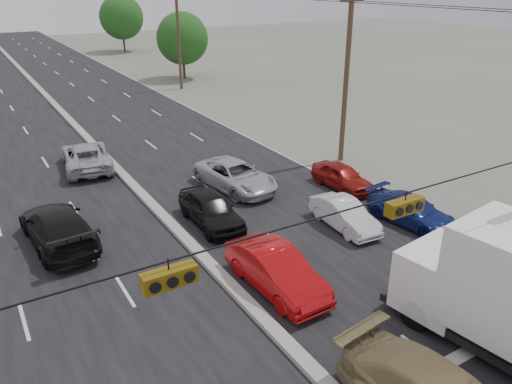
# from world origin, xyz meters

# --- Properties ---
(road_surface) EXTENTS (20.00, 160.00, 0.02)m
(road_surface) POSITION_xyz_m (0.00, 30.00, 0.00)
(road_surface) COLOR black
(road_surface) RESTS_ON ground
(center_median) EXTENTS (0.50, 160.00, 0.20)m
(center_median) POSITION_xyz_m (0.00, 30.00, 0.10)
(center_median) COLOR gray
(center_median) RESTS_ON ground
(utility_pole_right_b) EXTENTS (1.60, 0.30, 10.00)m
(utility_pole_right_b) POSITION_xyz_m (12.50, 15.00, 5.11)
(utility_pole_right_b) COLOR #422D1E
(utility_pole_right_b) RESTS_ON ground
(utility_pole_right_c) EXTENTS (1.60, 0.30, 10.00)m
(utility_pole_right_c) POSITION_xyz_m (12.50, 40.00, 5.11)
(utility_pole_right_c) COLOR #422D1E
(utility_pole_right_c) RESTS_ON ground
(traffic_signals) EXTENTS (25.00, 0.30, 0.54)m
(traffic_signals) POSITION_xyz_m (1.40, 0.00, 5.49)
(traffic_signals) COLOR black
(traffic_signals) RESTS_ON ground
(tree_right_mid) EXTENTS (5.60, 5.60, 7.14)m
(tree_right_mid) POSITION_xyz_m (15.00, 45.00, 4.34)
(tree_right_mid) COLOR #382619
(tree_right_mid) RESTS_ON ground
(tree_right_far) EXTENTS (6.40, 6.40, 8.16)m
(tree_right_far) POSITION_xyz_m (16.00, 70.00, 4.96)
(tree_right_far) COLOR #382619
(tree_right_far) RESTS_ON ground
(red_sedan) EXTENTS (1.81, 4.77, 1.55)m
(red_sedan) POSITION_xyz_m (1.40, 5.32, 0.78)
(red_sedan) COLOR #AE0A0D
(red_sedan) RESTS_ON ground
(queue_car_a) EXTENTS (1.91, 4.49, 1.51)m
(queue_car_a) POSITION_xyz_m (1.68, 11.24, 0.76)
(queue_car_a) COLOR black
(queue_car_a) RESTS_ON ground
(queue_car_b) EXTENTS (1.59, 3.96, 1.28)m
(queue_car_b) POSITION_xyz_m (6.70, 7.82, 0.64)
(queue_car_b) COLOR silver
(queue_car_b) RESTS_ON ground
(queue_car_c) EXTENTS (3.13, 5.55, 1.46)m
(queue_car_c) POSITION_xyz_m (4.68, 14.35, 0.73)
(queue_car_c) COLOR #AFB1B7
(queue_car_c) RESTS_ON ground
(queue_car_d) EXTENTS (2.27, 4.59, 1.28)m
(queue_car_d) POSITION_xyz_m (9.60, 6.54, 0.64)
(queue_car_d) COLOR navy
(queue_car_d) RESTS_ON ground
(queue_car_e) EXTENTS (1.64, 3.91, 1.32)m
(queue_car_e) POSITION_xyz_m (9.60, 11.44, 0.66)
(queue_car_e) COLOR maroon
(queue_car_e) RESTS_ON ground
(oncoming_near) EXTENTS (2.68, 5.80, 1.64)m
(oncoming_near) POSITION_xyz_m (-4.68, 12.82, 0.82)
(oncoming_near) COLOR black
(oncoming_near) RESTS_ON ground
(oncoming_far) EXTENTS (3.27, 5.82, 1.53)m
(oncoming_far) POSITION_xyz_m (-1.40, 21.58, 0.77)
(oncoming_far) COLOR #ADAFB5
(oncoming_far) RESTS_ON ground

